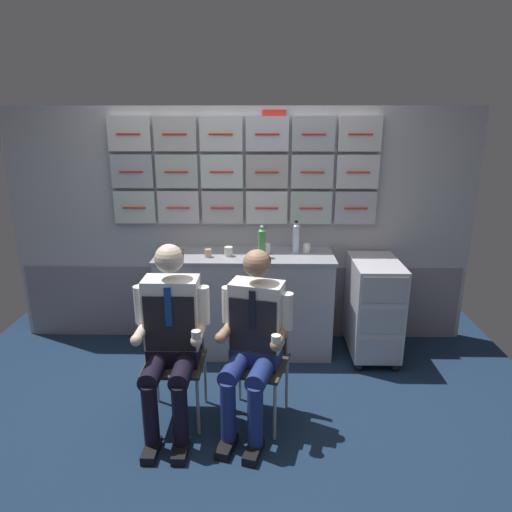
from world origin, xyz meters
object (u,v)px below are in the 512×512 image
at_px(crew_member_left, 171,331).
at_px(water_bottle_blue_cap, 262,242).
at_px(service_trolley, 373,306).
at_px(snack_banana, 174,251).
at_px(coffee_cup_white, 229,251).
at_px(folding_chair_left, 177,345).
at_px(crew_member_center, 253,335).
at_px(folding_chair_center, 260,346).

bearing_deg(crew_member_left, water_bottle_blue_cap, 59.36).
distance_m(service_trolley, crew_member_left, 1.87).
xyz_separation_m(service_trolley, crew_member_left, (-1.57, -0.99, 0.23)).
bearing_deg(snack_banana, coffee_cup_white, -7.82).
relative_size(water_bottle_blue_cap, coffee_cup_white, 3.35).
bearing_deg(coffee_cup_white, service_trolley, -1.87).
bearing_deg(snack_banana, service_trolley, -3.53).
bearing_deg(folding_chair_left, coffee_cup_white, 70.41).
xyz_separation_m(water_bottle_blue_cap, coffee_cup_white, (-0.28, 0.03, -0.09)).
height_order(water_bottle_blue_cap, snack_banana, water_bottle_blue_cap).
bearing_deg(crew_member_center, folding_chair_center, 74.93).
bearing_deg(crew_member_center, crew_member_left, 179.30).
relative_size(folding_chair_center, crew_member_center, 0.68).
xyz_separation_m(folding_chair_left, crew_member_left, (-0.00, -0.16, 0.19)).
bearing_deg(water_bottle_blue_cap, folding_chair_left, -125.11).
relative_size(service_trolley, coffee_cup_white, 10.90).
distance_m(folding_chair_left, folding_chair_center, 0.59).
bearing_deg(coffee_cup_white, crew_member_center, -77.22).
bearing_deg(crew_member_left, coffee_cup_white, 73.21).
distance_m(coffee_cup_white, snack_banana, 0.49).
distance_m(service_trolley, coffee_cup_white, 1.35).
bearing_deg(service_trolley, folding_chair_left, -152.21).
distance_m(folding_chair_left, crew_member_center, 0.59).
relative_size(service_trolley, folding_chair_left, 1.04).
height_order(crew_member_center, water_bottle_blue_cap, crew_member_center).
height_order(folding_chair_left, water_bottle_blue_cap, water_bottle_blue_cap).
bearing_deg(crew_member_center, water_bottle_blue_cap, 87.22).
bearing_deg(folding_chair_center, coffee_cup_white, 107.48).
bearing_deg(crew_member_left, folding_chair_center, 14.27).
height_order(folding_chair_center, water_bottle_blue_cap, water_bottle_blue_cap).
xyz_separation_m(crew_member_center, snack_banana, (-0.72, 1.10, 0.25)).
height_order(folding_chair_center, snack_banana, snack_banana).
distance_m(service_trolley, crew_member_center, 1.45).
height_order(crew_member_left, water_bottle_blue_cap, crew_member_left).
relative_size(crew_member_left, crew_member_center, 1.02).
bearing_deg(folding_chair_center, water_bottle_blue_cap, 89.53).
height_order(service_trolley, coffee_cup_white, coffee_cup_white).
relative_size(folding_chair_center, coffee_cup_white, 10.44).
bearing_deg(service_trolley, coffee_cup_white, 178.13).
bearing_deg(crew_member_left, crew_member_center, -0.70).
distance_m(folding_chair_left, water_bottle_blue_cap, 1.16).
height_order(folding_chair_center, crew_member_center, crew_member_center).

